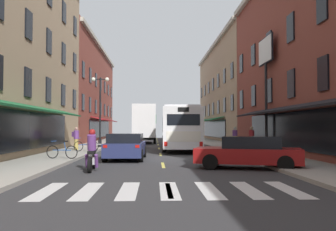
{
  "coord_description": "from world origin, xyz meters",
  "views": [
    {
      "loc": [
        -0.41,
        -19.79,
        1.71
      ],
      "look_at": [
        0.57,
        5.15,
        2.56
      ],
      "focal_mm": 38.05,
      "sensor_mm": 36.0,
      "label": 1
    }
  ],
  "objects_px": {
    "pedestrian_far": "(252,139)",
    "street_lamp_twin": "(100,108)",
    "sedan_near": "(126,146)",
    "motorcycle_rider": "(92,153)",
    "billboard_sign": "(266,64)",
    "sedan_mid": "(249,152)",
    "bicycle_mid": "(62,151)",
    "box_truck": "(145,124)",
    "pedestrian_mid": "(235,138)",
    "transit_bus": "(179,128)",
    "bicycle_near": "(86,146)",
    "pedestrian_near": "(76,138)"
  },
  "relations": [
    {
      "from": "sedan_mid",
      "to": "street_lamp_twin",
      "type": "distance_m",
      "value": 16.8
    },
    {
      "from": "transit_bus",
      "to": "sedan_near",
      "type": "height_order",
      "value": "transit_bus"
    },
    {
      "from": "billboard_sign",
      "to": "box_truck",
      "type": "relative_size",
      "value": 1.03
    },
    {
      "from": "transit_bus",
      "to": "motorcycle_rider",
      "type": "xyz_separation_m",
      "value": [
        -4.43,
        -13.74,
        -0.97
      ]
    },
    {
      "from": "billboard_sign",
      "to": "pedestrian_near",
      "type": "bearing_deg",
      "value": 171.14
    },
    {
      "from": "sedan_mid",
      "to": "billboard_sign",
      "type": "bearing_deg",
      "value": 67.83
    },
    {
      "from": "pedestrian_near",
      "to": "sedan_mid",
      "type": "bearing_deg",
      "value": 75.61
    },
    {
      "from": "box_truck",
      "to": "motorcycle_rider",
      "type": "relative_size",
      "value": 3.56
    },
    {
      "from": "pedestrian_far",
      "to": "street_lamp_twin",
      "type": "relative_size",
      "value": 0.29
    },
    {
      "from": "bicycle_mid",
      "to": "street_lamp_twin",
      "type": "distance_m",
      "value": 11.18
    },
    {
      "from": "bicycle_near",
      "to": "bicycle_mid",
      "type": "height_order",
      "value": "same"
    },
    {
      "from": "motorcycle_rider",
      "to": "bicycle_mid",
      "type": "relative_size",
      "value": 1.24
    },
    {
      "from": "pedestrian_mid",
      "to": "street_lamp_twin",
      "type": "distance_m",
      "value": 11.09
    },
    {
      "from": "box_truck",
      "to": "bicycle_near",
      "type": "bearing_deg",
      "value": -102.8
    },
    {
      "from": "billboard_sign",
      "to": "sedan_mid",
      "type": "xyz_separation_m",
      "value": [
        -3.5,
        -8.58,
        -5.28
      ]
    },
    {
      "from": "sedan_mid",
      "to": "pedestrian_far",
      "type": "height_order",
      "value": "pedestrian_far"
    },
    {
      "from": "bicycle_mid",
      "to": "pedestrian_near",
      "type": "xyz_separation_m",
      "value": [
        -0.84,
        7.09,
        0.48
      ]
    },
    {
      "from": "transit_bus",
      "to": "pedestrian_mid",
      "type": "height_order",
      "value": "transit_bus"
    },
    {
      "from": "sedan_mid",
      "to": "motorcycle_rider",
      "type": "height_order",
      "value": "motorcycle_rider"
    },
    {
      "from": "pedestrian_near",
      "to": "pedestrian_mid",
      "type": "bearing_deg",
      "value": 124.64
    },
    {
      "from": "billboard_sign",
      "to": "pedestrian_near",
      "type": "distance_m",
      "value": 14.04
    },
    {
      "from": "pedestrian_far",
      "to": "street_lamp_twin",
      "type": "distance_m",
      "value": 12.48
    },
    {
      "from": "transit_bus",
      "to": "pedestrian_near",
      "type": "distance_m",
      "value": 7.95
    },
    {
      "from": "transit_bus",
      "to": "bicycle_near",
      "type": "bearing_deg",
      "value": -147.17
    },
    {
      "from": "street_lamp_twin",
      "to": "sedan_mid",
      "type": "bearing_deg",
      "value": -59.74
    },
    {
      "from": "sedan_near",
      "to": "motorcycle_rider",
      "type": "bearing_deg",
      "value": -101.05
    },
    {
      "from": "sedan_near",
      "to": "billboard_sign",
      "type": "bearing_deg",
      "value": 25.16
    },
    {
      "from": "sedan_mid",
      "to": "bicycle_near",
      "type": "xyz_separation_m",
      "value": [
        -8.47,
        9.05,
        -0.18
      ]
    },
    {
      "from": "billboard_sign",
      "to": "street_lamp_twin",
      "type": "xyz_separation_m",
      "value": [
        -11.86,
        5.76,
        -2.69
      ]
    },
    {
      "from": "bicycle_mid",
      "to": "pedestrian_mid",
      "type": "xyz_separation_m",
      "value": [
        10.52,
        7.25,
        0.47
      ]
    },
    {
      "from": "transit_bus",
      "to": "sedan_near",
      "type": "xyz_separation_m",
      "value": [
        -3.48,
        -8.86,
        -0.96
      ]
    },
    {
      "from": "pedestrian_far",
      "to": "pedestrian_mid",
      "type": "bearing_deg",
      "value": 36.99
    },
    {
      "from": "billboard_sign",
      "to": "bicycle_mid",
      "type": "xyz_separation_m",
      "value": [
        -12.13,
        -5.07,
        -5.46
      ]
    },
    {
      "from": "sedan_near",
      "to": "pedestrian_mid",
      "type": "distance_m",
      "value": 9.75
    },
    {
      "from": "billboard_sign",
      "to": "pedestrian_near",
      "type": "xyz_separation_m",
      "value": [
        -12.97,
        2.02,
        -4.98
      ]
    },
    {
      "from": "box_truck",
      "to": "pedestrian_mid",
      "type": "height_order",
      "value": "box_truck"
    },
    {
      "from": "sedan_mid",
      "to": "bicycle_mid",
      "type": "xyz_separation_m",
      "value": [
        -8.64,
        3.51,
        -0.18
      ]
    },
    {
      "from": "sedan_near",
      "to": "sedan_mid",
      "type": "distance_m",
      "value": 7.0
    },
    {
      "from": "box_truck",
      "to": "pedestrian_far",
      "type": "relative_size",
      "value": 4.51
    },
    {
      "from": "sedan_mid",
      "to": "motorcycle_rider",
      "type": "distance_m",
      "value": 6.45
    },
    {
      "from": "transit_bus",
      "to": "motorcycle_rider",
      "type": "distance_m",
      "value": 14.47
    },
    {
      "from": "billboard_sign",
      "to": "pedestrian_near",
      "type": "height_order",
      "value": "billboard_sign"
    },
    {
      "from": "bicycle_near",
      "to": "billboard_sign",
      "type": "bearing_deg",
      "value": -2.23
    },
    {
      "from": "motorcycle_rider",
      "to": "sedan_near",
      "type": "bearing_deg",
      "value": 78.95
    },
    {
      "from": "transit_bus",
      "to": "pedestrian_near",
      "type": "height_order",
      "value": "transit_bus"
    },
    {
      "from": "bicycle_near",
      "to": "sedan_near",
      "type": "bearing_deg",
      "value": -57.35
    },
    {
      "from": "sedan_mid",
      "to": "pedestrian_near",
      "type": "xyz_separation_m",
      "value": [
        -9.47,
        10.6,
        0.3
      ]
    },
    {
      "from": "transit_bus",
      "to": "box_truck",
      "type": "xyz_separation_m",
      "value": [
        -3.0,
        11.13,
        0.4
      ]
    },
    {
      "from": "box_truck",
      "to": "pedestrian_mid",
      "type": "bearing_deg",
      "value": -63.16
    },
    {
      "from": "transit_bus",
      "to": "bicycle_mid",
      "type": "distance_m",
      "value": 11.82
    }
  ]
}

